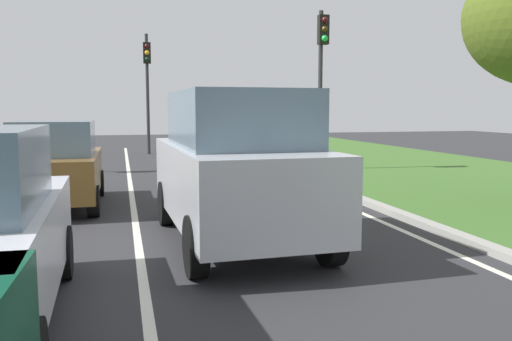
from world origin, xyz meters
The scene contains 9 objects.
ground_plane centered at (0.00, 14.00, 0.00)m, with size 60.00×60.00×0.00m, color #2D2D30.
lane_line_center centered at (-0.70, 14.00, 0.00)m, with size 0.12×32.00×0.01m, color silver.
lane_line_right_edge centered at (3.60, 14.00, 0.00)m, with size 0.12×32.00×0.01m, color silver.
grass_verge_right centered at (8.50, 14.00, 0.03)m, with size 9.00×48.00×0.06m, color #3D6628.
curb_right centered at (4.10, 14.00, 0.06)m, with size 0.24×48.00×0.12m, color #9E9B93.
car_suv_ahead centered at (0.75, 9.64, 1.17)m, with size 2.09×4.56×2.28m.
car_hatchback_far centered at (-2.19, 13.37, 0.88)m, with size 1.74×3.70×1.78m.
traffic_light_near_right centered at (5.32, 17.99, 3.47)m, with size 0.32×0.50×5.09m.
traffic_light_far_median centered at (0.29, 26.01, 3.48)m, with size 0.32×0.50×5.26m.
Camera 1 is at (-0.90, 1.89, 2.03)m, focal length 37.44 mm.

